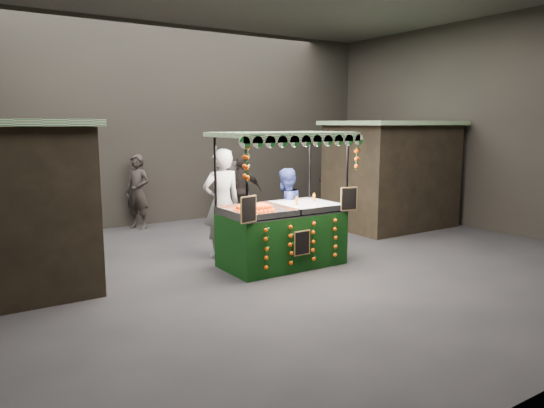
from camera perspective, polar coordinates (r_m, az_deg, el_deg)
ground at (r=9.18m, az=0.41°, el=-7.00°), size 12.00×12.00×0.00m
market_hall at (r=8.87m, az=0.44°, el=14.51°), size 12.10×10.10×5.05m
neighbour_stall_right at (r=12.88m, az=13.23°, el=3.33°), size 3.00×2.20×2.60m
juice_stall at (r=9.07m, az=1.30°, el=-2.39°), size 2.47×1.45×2.39m
vendor_grey at (r=9.66m, az=-5.68°, el=0.06°), size 0.78×0.53×2.07m
vendor_blue at (r=10.04m, az=1.53°, el=-0.72°), size 0.93×0.80×1.67m
shopper_0 at (r=10.20m, az=-25.22°, el=-1.58°), size 0.66×0.51×1.62m
shopper_1 at (r=12.95m, az=8.04°, el=1.79°), size 1.14×1.12×1.85m
shopper_2 at (r=12.84m, az=-3.42°, el=1.51°), size 1.09×0.79×1.71m
shopper_3 at (r=13.17m, az=-4.30°, el=1.39°), size 1.17×0.98×1.58m
shopper_4 at (r=10.41m, az=-21.29°, el=-1.16°), size 0.94×0.84×1.61m
shopper_5 at (r=14.29m, az=8.25°, el=2.24°), size 1.38×1.59×1.74m
shopper_6 at (r=12.69m, az=-14.87°, el=1.34°), size 0.72×0.79×1.81m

